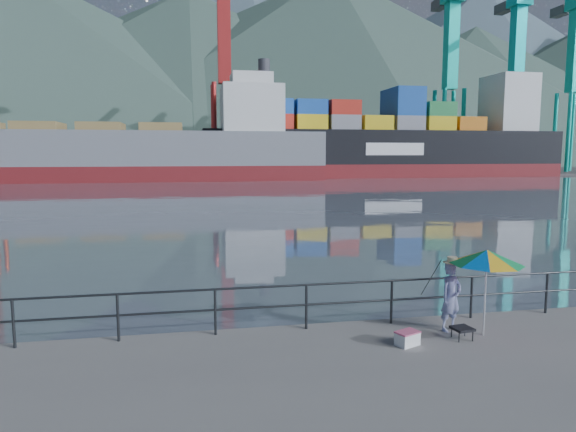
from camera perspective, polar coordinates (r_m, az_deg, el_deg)
The scene contains 13 objects.
harbor_water at distance 139.11m, azimuth -10.30°, elevation 5.32°, with size 500.00×280.00×0.00m, color slate.
far_dock at distance 102.76m, azimuth -4.47°, elevation 4.85°, with size 200.00×40.00×0.40m, color #514F4C.
guardrail at distance 11.36m, azimuth -2.95°, elevation -10.23°, with size 22.00×0.06×1.03m.
mountains at distance 222.77m, azimuth -0.35°, elevation 15.21°, with size 600.00×332.80×80.00m.
port_cranes at distance 99.29m, azimuth 8.56°, elevation 13.97°, with size 116.00×28.00×38.40m.
container_stacks at distance 109.68m, azimuth 9.17°, elevation 6.54°, with size 58.00×8.40×7.80m.
fisherman at distance 11.91m, azimuth 17.65°, elevation -8.58°, with size 0.55×0.36×1.51m, color navy.
beach_umbrella at distance 11.63m, azimuth 21.23°, elevation -4.29°, with size 1.93×1.93×1.86m.
folding_stool at distance 11.62m, azimuth 18.78°, elevation -12.20°, with size 0.44×0.44×0.26m.
cooler_bag at distance 10.99m, azimuth 13.12°, elevation -13.17°, with size 0.45×0.30×0.26m, color white.
fishing_rod at distance 13.04m, azimuth 15.40°, elevation -10.59°, with size 0.02×0.02×2.29m, color black.
bulk_carrier at distance 79.72m, azimuth -16.07°, elevation 6.87°, with size 58.12×10.06×14.50m.
container_ship at distance 91.47m, azimuth 11.54°, elevation 8.11°, with size 61.79×10.30×18.10m.
Camera 1 is at (-1.48, -9.05, 3.89)m, focal length 32.00 mm.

